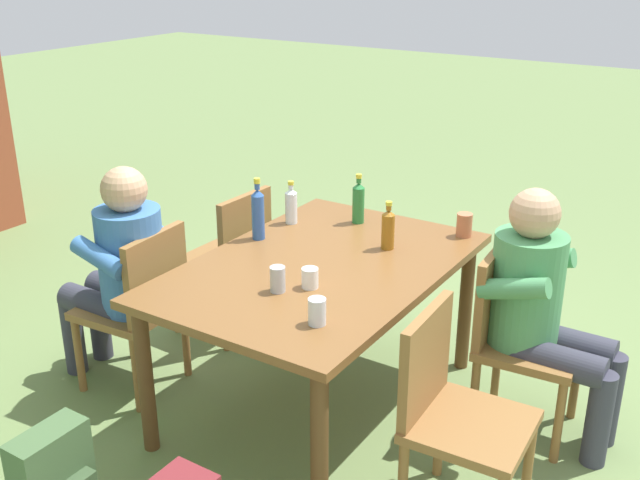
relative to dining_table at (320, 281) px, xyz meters
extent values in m
plane|color=#6B844C|center=(0.00, 0.00, -0.67)|extent=(24.00, 24.00, 0.00)
cube|color=brown|center=(0.00, 0.00, 0.07)|extent=(1.59, 1.07, 0.04)
cylinder|color=brown|center=(-0.71, -0.45, -0.31)|extent=(0.07, 0.07, 0.72)
cylinder|color=brown|center=(0.71, -0.45, -0.31)|extent=(0.07, 0.07, 0.72)
cylinder|color=brown|center=(-0.71, 0.45, -0.31)|extent=(0.07, 0.07, 0.72)
cylinder|color=brown|center=(0.71, 0.45, -0.31)|extent=(0.07, 0.07, 0.72)
cube|color=olive|center=(0.36, -0.91, -0.24)|extent=(0.47, 0.47, 0.04)
cube|color=olive|center=(0.34, -0.72, -0.01)|extent=(0.42, 0.07, 0.42)
cylinder|color=olive|center=(0.18, -1.12, -0.47)|extent=(0.04, 0.04, 0.41)
cylinder|color=olive|center=(0.56, -1.09, -0.47)|extent=(0.04, 0.04, 0.41)
cylinder|color=olive|center=(0.15, -0.74, -0.47)|extent=(0.04, 0.04, 0.41)
cylinder|color=olive|center=(0.53, -0.71, -0.47)|extent=(0.04, 0.04, 0.41)
cube|color=olive|center=(-0.36, 0.91, -0.24)|extent=(0.47, 0.47, 0.04)
cube|color=olive|center=(-0.34, 0.72, -0.01)|extent=(0.42, 0.07, 0.42)
cylinder|color=olive|center=(-0.18, 1.12, -0.47)|extent=(0.04, 0.04, 0.41)
cylinder|color=olive|center=(-0.56, 1.09, -0.47)|extent=(0.04, 0.04, 0.41)
cylinder|color=olive|center=(-0.15, 0.74, -0.47)|extent=(0.04, 0.04, 0.41)
cylinder|color=olive|center=(-0.53, 0.71, -0.47)|extent=(0.04, 0.04, 0.41)
cube|color=olive|center=(0.36, 0.91, -0.24)|extent=(0.45, 0.45, 0.04)
cube|color=olive|center=(0.35, 0.71, -0.01)|extent=(0.42, 0.05, 0.42)
cylinder|color=olive|center=(0.55, 1.10, -0.47)|extent=(0.04, 0.04, 0.41)
cylinder|color=olive|center=(0.17, 1.11, -0.47)|extent=(0.04, 0.04, 0.41)
cylinder|color=olive|center=(0.54, 0.72, -0.47)|extent=(0.04, 0.04, 0.41)
cylinder|color=olive|center=(0.16, 0.73, -0.47)|extent=(0.04, 0.04, 0.41)
cube|color=olive|center=(-0.36, -0.91, -0.24)|extent=(0.46, 0.46, 0.04)
cube|color=olive|center=(-0.37, -0.71, -0.01)|extent=(0.42, 0.06, 0.42)
cylinder|color=olive|center=(-0.16, -1.10, -0.47)|extent=(0.04, 0.04, 0.41)
cylinder|color=olive|center=(-0.18, -0.72, -0.47)|extent=(0.04, 0.04, 0.41)
cylinder|color=#4C935B|center=(0.36, -0.86, 0.04)|extent=(0.32, 0.32, 0.52)
sphere|color=tan|center=(0.36, -0.86, 0.39)|extent=(0.22, 0.22, 0.22)
cylinder|color=#383847|center=(0.27, -1.06, -0.22)|extent=(0.14, 0.40, 0.14)
cylinder|color=#383847|center=(0.27, -1.26, -0.45)|extent=(0.11, 0.11, 0.45)
cylinder|color=#4C935B|center=(0.17, -0.86, 0.11)|extent=(0.09, 0.31, 0.16)
cylinder|color=#383847|center=(0.45, -1.06, -0.22)|extent=(0.14, 0.40, 0.14)
cylinder|color=#383847|center=(0.45, -1.26, -0.45)|extent=(0.11, 0.11, 0.45)
cylinder|color=#4C935B|center=(0.55, -0.86, 0.11)|extent=(0.09, 0.31, 0.16)
cylinder|color=#3D70B2|center=(-0.36, 0.86, 0.04)|extent=(0.32, 0.32, 0.52)
sphere|color=tan|center=(-0.36, 0.86, 0.39)|extent=(0.22, 0.22, 0.22)
cylinder|color=#383847|center=(-0.27, 1.06, -0.22)|extent=(0.14, 0.40, 0.14)
cylinder|color=#383847|center=(-0.27, 1.26, -0.45)|extent=(0.11, 0.11, 0.45)
cylinder|color=#3D70B2|center=(-0.17, 0.86, 0.11)|extent=(0.09, 0.31, 0.16)
cylinder|color=#383847|center=(-0.45, 1.06, -0.22)|extent=(0.14, 0.40, 0.14)
cylinder|color=#383847|center=(-0.45, 1.26, -0.45)|extent=(0.11, 0.11, 0.45)
cylinder|color=#3D70B2|center=(-0.55, 0.86, 0.11)|extent=(0.09, 0.31, 0.16)
cylinder|color=#996019|center=(0.34, -0.17, 0.17)|extent=(0.06, 0.06, 0.17)
cone|color=#996019|center=(0.34, -0.17, 0.27)|extent=(0.06, 0.06, 0.02)
cylinder|color=#996019|center=(0.34, -0.17, 0.29)|extent=(0.03, 0.03, 0.02)
cylinder|color=yellow|center=(0.34, -0.17, 0.32)|extent=(0.03, 0.03, 0.02)
cylinder|color=white|center=(0.38, 0.42, 0.17)|extent=(0.06, 0.06, 0.17)
cone|color=white|center=(0.38, 0.42, 0.26)|extent=(0.06, 0.06, 0.02)
cylinder|color=white|center=(0.38, 0.42, 0.29)|extent=(0.03, 0.03, 0.02)
cylinder|color=yellow|center=(0.38, 0.42, 0.31)|extent=(0.03, 0.03, 0.02)
cylinder|color=#2D56A3|center=(0.10, 0.43, 0.20)|extent=(0.06, 0.06, 0.23)
cone|color=#2D56A3|center=(0.10, 0.43, 0.33)|extent=(0.06, 0.06, 0.03)
cylinder|color=#2D56A3|center=(0.10, 0.43, 0.36)|extent=(0.03, 0.03, 0.03)
cylinder|color=yellow|center=(0.10, 0.43, 0.39)|extent=(0.03, 0.03, 0.03)
cylinder|color=#287A38|center=(0.58, 0.13, 0.18)|extent=(0.06, 0.06, 0.19)
cone|color=#287A38|center=(0.58, 0.13, 0.29)|extent=(0.06, 0.06, 0.03)
cylinder|color=#287A38|center=(0.58, 0.13, 0.32)|extent=(0.03, 0.03, 0.03)
cylinder|color=yellow|center=(0.58, 0.13, 0.34)|extent=(0.03, 0.03, 0.02)
cylinder|color=silver|center=(-0.50, -0.31, 0.14)|extent=(0.07, 0.07, 0.11)
cylinder|color=#B2B7BC|center=(-0.34, -0.01, 0.14)|extent=(0.07, 0.07, 0.11)
cylinder|color=white|center=(-0.24, -0.10, 0.13)|extent=(0.07, 0.07, 0.09)
cylinder|color=#BC6B47|center=(0.69, -0.42, 0.15)|extent=(0.08, 0.08, 0.12)
cube|color=#47663D|center=(-1.25, 0.43, -0.46)|extent=(0.30, 0.14, 0.42)
camera|label=1|loc=(-2.68, -1.72, 1.48)|focal=42.14mm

